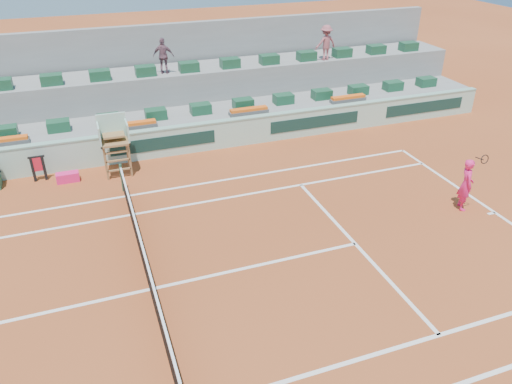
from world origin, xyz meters
TOP-DOWN VIEW (x-y plane):
  - ground at (0.00, 0.00)m, footprint 90.00×90.00m
  - seating_tier_lower at (0.00, 10.70)m, footprint 36.00×4.00m
  - seating_tier_upper at (0.00, 12.30)m, footprint 36.00×2.40m
  - stadium_back_wall at (0.00, 13.90)m, footprint 36.00×0.40m
  - player_bag at (-1.92, 7.42)m, footprint 0.84×0.37m
  - spectator_mid at (2.88, 11.75)m, footprint 1.02×0.71m
  - spectator_right at (10.90, 11.45)m, footprint 1.15×0.73m
  - court_lines at (0.00, 0.00)m, footprint 23.89×11.09m
  - tennis_net at (0.00, 0.00)m, footprint 0.10×11.97m
  - advertising_hoarding at (0.02, 8.50)m, footprint 36.00×0.34m
  - umpire_chair at (0.00, 7.50)m, footprint 1.10×0.90m
  - seat_row_lower at (0.00, 9.80)m, footprint 32.90×0.60m
  - seat_row_upper at (0.00, 11.70)m, footprint 32.90×0.60m
  - flower_planters at (-1.50, 9.00)m, footprint 26.80×0.36m
  - towel_rack at (-2.91, 7.87)m, footprint 0.59×0.10m
  - tennis_player at (10.99, 0.67)m, footprint 0.69×0.96m

SIDE VIEW (x-z plane):
  - ground at x=0.00m, z-range 0.00..0.00m
  - court_lines at x=0.00m, z-range 0.00..0.01m
  - player_bag at x=-1.92m, z-range 0.00..0.37m
  - tennis_net at x=0.00m, z-range -0.02..1.08m
  - seating_tier_lower at x=0.00m, z-range 0.00..1.20m
  - towel_rack at x=-2.91m, z-range 0.09..1.12m
  - advertising_hoarding at x=0.02m, z-range 0.00..1.26m
  - tennis_player at x=10.99m, z-range -0.20..2.08m
  - seating_tier_upper at x=0.00m, z-range 0.00..2.60m
  - flower_planters at x=-1.50m, z-range 1.19..1.47m
  - seat_row_lower at x=0.00m, z-range 1.20..1.64m
  - umpire_chair at x=0.00m, z-range 0.34..2.74m
  - stadium_back_wall at x=0.00m, z-range 0.00..4.40m
  - seat_row_upper at x=0.00m, z-range 2.60..3.04m
  - spectator_mid at x=2.88m, z-range 2.60..4.20m
  - spectator_right at x=10.90m, z-range 2.60..4.29m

